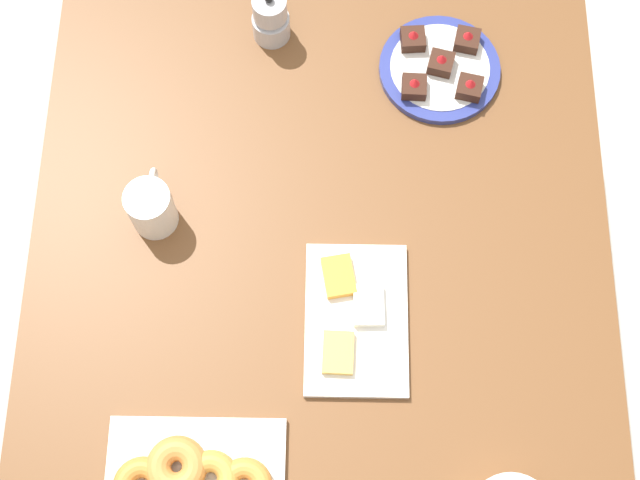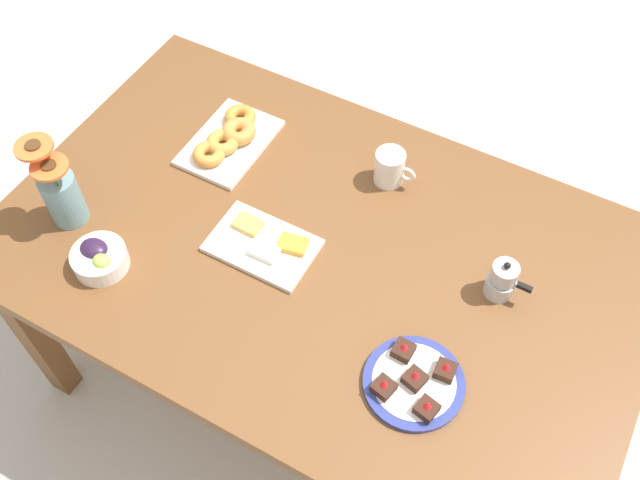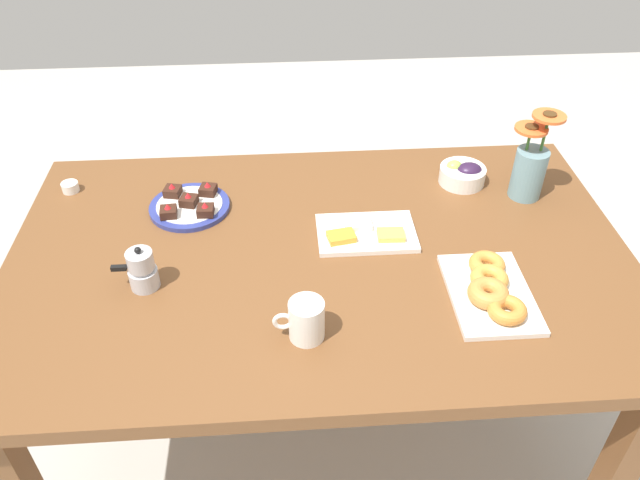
{
  "view_description": "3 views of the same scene",
  "coord_description": "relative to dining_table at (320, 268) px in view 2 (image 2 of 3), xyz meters",
  "views": [
    {
      "loc": [
        -0.51,
        -0.01,
        2.18
      ],
      "look_at": [
        0.0,
        0.0,
        0.78
      ],
      "focal_mm": 50.0,
      "sensor_mm": 36.0,
      "label": 1
    },
    {
      "loc": [
        0.48,
        -0.88,
        2.19
      ],
      "look_at": [
        0.0,
        0.0,
        0.78
      ],
      "focal_mm": 40.0,
      "sensor_mm": 36.0,
      "label": 2
    },
    {
      "loc": [
        0.09,
        1.23,
        1.76
      ],
      "look_at": [
        0.0,
        0.0,
        0.78
      ],
      "focal_mm": 35.0,
      "sensor_mm": 36.0,
      "label": 3
    }
  ],
  "objects": [
    {
      "name": "ground_plane",
      "position": [
        0.0,
        0.0,
        -0.65
      ],
      "size": [
        6.0,
        6.0,
        0.0
      ],
      "primitive_type": "plane",
      "color": "#B7B2A8"
    },
    {
      "name": "dining_table",
      "position": [
        0.0,
        0.0,
        0.0
      ],
      "size": [
        1.6,
        1.0,
        0.74
      ],
      "color": "brown",
      "rests_on": "ground_plane"
    },
    {
      "name": "coffee_mug",
      "position": [
        0.05,
        0.29,
        0.14
      ],
      "size": [
        0.11,
        0.08,
        0.1
      ],
      "color": "white",
      "rests_on": "dining_table"
    },
    {
      "name": "grape_bowl",
      "position": [
        -0.44,
        -0.3,
        0.12
      ],
      "size": [
        0.13,
        0.13,
        0.07
      ],
      "color": "white",
      "rests_on": "dining_table"
    },
    {
      "name": "cheese_platter",
      "position": [
        -0.12,
        -0.06,
        0.1
      ],
      "size": [
        0.26,
        0.17,
        0.03
      ],
      "color": "white",
      "rests_on": "dining_table"
    },
    {
      "name": "croissant_platter",
      "position": [
        -0.39,
        0.19,
        0.11
      ],
      "size": [
        0.19,
        0.28,
        0.05
      ],
      "color": "white",
      "rests_on": "dining_table"
    },
    {
      "name": "dessert_plate",
      "position": [
        0.35,
        -0.22,
        0.1
      ],
      "size": [
        0.22,
        0.22,
        0.05
      ],
      "color": "navy",
      "rests_on": "dining_table"
    },
    {
      "name": "flower_vase",
      "position": [
        -0.61,
        -0.22,
        0.18
      ],
      "size": [
        0.13,
        0.1,
        0.26
      ],
      "color": "#6B939E",
      "rests_on": "dining_table"
    },
    {
      "name": "moka_pot",
      "position": [
        0.43,
        0.1,
        0.13
      ],
      "size": [
        0.11,
        0.07,
        0.12
      ],
      "color": "#B7B7BC",
      "rests_on": "dining_table"
    }
  ]
}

